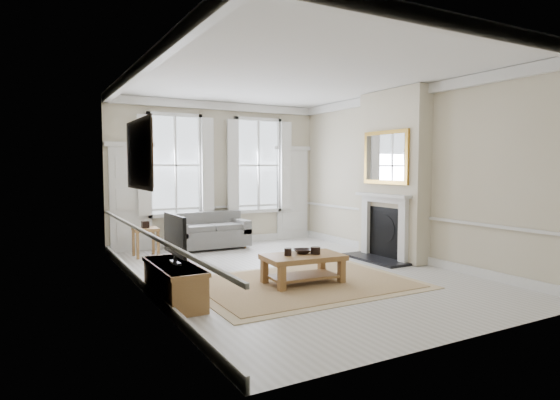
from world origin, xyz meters
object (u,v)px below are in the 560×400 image
tv_stand (174,283)px  side_table (145,233)px  coffee_table (303,260)px  sofa (210,233)px

tv_stand → side_table: bearing=83.2°
coffee_table → side_table: bearing=119.8°
coffee_table → tv_stand: (-2.09, -0.00, -0.12)m
sofa → side_table: (-1.51, -0.29, 0.14)m
coffee_table → tv_stand: 2.09m
sofa → tv_stand: sofa is taller
side_table → coffee_table: side_table is taller
coffee_table → tv_stand: bearing=-175.4°
side_table → tv_stand: side_table is taller
sofa → tv_stand: size_ratio=1.14×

